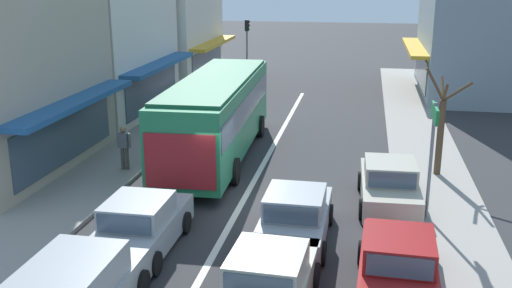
# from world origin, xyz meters

# --- Properties ---
(ground_plane) EXTENTS (140.00, 140.00, 0.00)m
(ground_plane) POSITION_xyz_m (0.00, 0.00, 0.00)
(ground_plane) COLOR #2D2D30
(lane_centre_line) EXTENTS (0.20, 28.00, 0.01)m
(lane_centre_line) POSITION_xyz_m (0.00, 4.00, 0.00)
(lane_centre_line) COLOR silver
(lane_centre_line) RESTS_ON ground
(sidewalk_left) EXTENTS (5.20, 44.00, 0.14)m
(sidewalk_left) POSITION_xyz_m (-6.80, 6.00, 0.07)
(sidewalk_left) COLOR gray
(sidewalk_left) RESTS_ON ground
(kerb_right) EXTENTS (2.80, 44.00, 0.12)m
(kerb_right) POSITION_xyz_m (6.20, 6.00, 0.06)
(kerb_right) COLOR gray
(kerb_right) RESTS_ON ground
(shopfront_mid_block) EXTENTS (7.79, 8.85, 7.93)m
(shopfront_mid_block) POSITION_xyz_m (-10.18, 10.60, 3.96)
(shopfront_mid_block) COLOR silver
(shopfront_mid_block) RESTS_ON ground
(shopfront_far_end) EXTENTS (8.61, 8.78, 7.06)m
(shopfront_far_end) POSITION_xyz_m (-10.18, 19.80, 3.53)
(shopfront_far_end) COLOR silver
(shopfront_far_end) RESTS_ON ground
(building_right_far) EXTENTS (9.99, 10.07, 9.79)m
(building_right_far) POSITION_xyz_m (11.48, 19.81, 4.89)
(building_right_far) COLOR #84939E
(building_right_far) RESTS_ON ground
(city_bus) EXTENTS (3.01, 10.94, 3.23)m
(city_bus) POSITION_xyz_m (-1.95, 4.46, 1.88)
(city_bus) COLOR #237A4C
(city_bus) RESTS_ON ground
(sedan_queue_far_back) EXTENTS (1.91, 4.20, 1.47)m
(sedan_queue_far_back) POSITION_xyz_m (-1.98, -3.92, 0.66)
(sedan_queue_far_back) COLOR #9EA3A8
(sedan_queue_far_back) RESTS_ON ground
(sedan_behind_bus_mid) EXTENTS (1.93, 4.22, 1.47)m
(sedan_behind_bus_mid) POSITION_xyz_m (2.00, -2.60, 0.66)
(sedan_behind_bus_mid) COLOR #9EA3A8
(sedan_behind_bus_mid) RESTS_ON ground
(sedan_behind_bus_near) EXTENTS (2.04, 4.27, 1.47)m
(sedan_behind_bus_near) POSITION_xyz_m (1.85, -6.28, 0.66)
(sedan_behind_bus_near) COLOR #B7B29E
(sedan_behind_bus_near) RESTS_ON ground
(parked_sedan_kerb_front) EXTENTS (2.00, 4.25, 1.47)m
(parked_sedan_kerb_front) POSITION_xyz_m (4.65, -4.94, 0.66)
(parked_sedan_kerb_front) COLOR maroon
(parked_sedan_kerb_front) RESTS_ON ground
(parked_sedan_kerb_second) EXTENTS (2.00, 4.25, 1.47)m
(parked_sedan_kerb_second) POSITION_xyz_m (4.62, 0.58, 0.66)
(parked_sedan_kerb_second) COLOR #B7B29E
(parked_sedan_kerb_second) RESTS_ON ground
(traffic_light_downstreet) EXTENTS (0.33, 0.24, 4.20)m
(traffic_light_downstreet) POSITION_xyz_m (-3.79, 19.83, 2.85)
(traffic_light_downstreet) COLOR gray
(traffic_light_downstreet) RESTS_ON ground
(directional_road_sign) EXTENTS (0.10, 1.40, 3.60)m
(directional_road_sign) POSITION_xyz_m (5.70, -0.49, 2.68)
(directional_road_sign) COLOR gray
(directional_road_sign) RESTS_ON ground
(street_tree_right) EXTENTS (1.63, 1.70, 3.97)m
(street_tree_right) POSITION_xyz_m (6.43, 3.63, 1.81)
(street_tree_right) COLOR brown
(street_tree_right) RESTS_ON ground
(pedestrian_with_handbag_near) EXTENTS (0.40, 0.65, 1.63)m
(pedestrian_with_handbag_near) POSITION_xyz_m (-5.04, 12.66, 1.07)
(pedestrian_with_handbag_near) COLOR #4C4742
(pedestrian_with_handbag_near) RESTS_ON sidewalk_left
(pedestrian_browsing_midblock) EXTENTS (0.56, 0.28, 1.63)m
(pedestrian_browsing_midblock) POSITION_xyz_m (-4.83, 2.01, 1.07)
(pedestrian_browsing_midblock) COLOR #4C4742
(pedestrian_browsing_midblock) RESTS_ON sidewalk_left
(pedestrian_far_walker) EXTENTS (0.47, 0.40, 1.63)m
(pedestrian_far_walker) POSITION_xyz_m (-4.61, 6.84, 1.07)
(pedestrian_far_walker) COLOR #4C4742
(pedestrian_far_walker) RESTS_ON sidewalk_left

